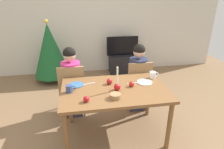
# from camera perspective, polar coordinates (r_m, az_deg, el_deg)

# --- Properties ---
(ground_plane) EXTENTS (7.68, 7.68, 0.00)m
(ground_plane) POSITION_cam_1_polar(r_m,az_deg,el_deg) (2.95, 0.68, -17.29)
(ground_plane) COLOR brown
(back_wall) EXTENTS (6.40, 0.10, 2.60)m
(back_wall) POSITION_cam_1_polar(r_m,az_deg,el_deg) (4.86, -4.91, 15.88)
(back_wall) COLOR beige
(back_wall) RESTS_ON ground
(dining_table) EXTENTS (1.40, 0.90, 0.75)m
(dining_table) POSITION_cam_1_polar(r_m,az_deg,el_deg) (2.57, 0.75, -5.91)
(dining_table) COLOR brown
(dining_table) RESTS_ON ground
(chair_left) EXTENTS (0.40, 0.40, 0.90)m
(chair_left) POSITION_cam_1_polar(r_m,az_deg,el_deg) (3.15, -11.82, -3.80)
(chair_left) COLOR #99754C
(chair_left) RESTS_ON ground
(chair_right) EXTENTS (0.40, 0.40, 0.90)m
(chair_right) POSITION_cam_1_polar(r_m,az_deg,el_deg) (3.28, 7.77, -2.38)
(chair_right) COLOR #99754C
(chair_right) RESTS_ON ground
(person_left_child) EXTENTS (0.30, 0.30, 1.17)m
(person_left_child) POSITION_cam_1_polar(r_m,az_deg,el_deg) (3.15, -11.89, -2.60)
(person_left_child) COLOR #33384C
(person_left_child) RESTS_ON ground
(person_right_child) EXTENTS (0.30, 0.30, 1.17)m
(person_right_child) POSITION_cam_1_polar(r_m,az_deg,el_deg) (3.28, 7.67, -1.23)
(person_right_child) COLOR #33384C
(person_right_child) RESTS_ON ground
(tv_stand) EXTENTS (0.64, 0.40, 0.48)m
(tv_stand) POSITION_cam_1_polar(r_m,az_deg,el_deg) (4.92, 3.02, 3.27)
(tv_stand) COLOR black
(tv_stand) RESTS_ON ground
(tv) EXTENTS (0.79, 0.05, 0.46)m
(tv) POSITION_cam_1_polar(r_m,az_deg,el_deg) (4.78, 3.14, 8.58)
(tv) COLOR black
(tv) RESTS_ON tv_stand
(christmas_tree) EXTENTS (0.80, 0.80, 1.41)m
(christmas_tree) POSITION_cam_1_polar(r_m,az_deg,el_deg) (4.53, -18.08, 6.95)
(christmas_tree) COLOR brown
(christmas_tree) RESTS_ON ground
(candle_centerpiece) EXTENTS (0.09, 0.09, 0.32)m
(candle_centerpiece) POSITION_cam_1_polar(r_m,az_deg,el_deg) (2.46, 1.58, -3.32)
(candle_centerpiece) COLOR red
(candle_centerpiece) RESTS_ON dining_table
(plate_left) EXTENTS (0.21, 0.21, 0.01)m
(plate_left) POSITION_cam_1_polar(r_m,az_deg,el_deg) (2.67, -10.69, -3.04)
(plate_left) COLOR teal
(plate_left) RESTS_ON dining_table
(plate_right) EXTENTS (0.21, 0.21, 0.01)m
(plate_right) POSITION_cam_1_polar(r_m,az_deg,el_deg) (2.73, 9.73, -2.29)
(plate_right) COLOR silver
(plate_right) RESTS_ON dining_table
(mug_left) EXTENTS (0.13, 0.08, 0.10)m
(mug_left) POSITION_cam_1_polar(r_m,az_deg,el_deg) (2.48, -12.65, -4.23)
(mug_left) COLOR #33477F
(mug_left) RESTS_ON dining_table
(mug_right) EXTENTS (0.14, 0.09, 0.10)m
(mug_right) POSITION_cam_1_polar(r_m,az_deg,el_deg) (2.88, 12.16, -0.13)
(mug_right) COLOR white
(mug_right) RESTS_ON dining_table
(fork_left) EXTENTS (0.18, 0.06, 0.01)m
(fork_left) POSITION_cam_1_polar(r_m,az_deg,el_deg) (2.67, -6.97, -2.77)
(fork_left) COLOR silver
(fork_left) RESTS_ON dining_table
(fork_right) EXTENTS (0.18, 0.03, 0.01)m
(fork_right) POSITION_cam_1_polar(r_m,az_deg,el_deg) (2.68, 6.29, -2.62)
(fork_right) COLOR silver
(fork_right) RESTS_ON dining_table
(bowl_walnuts) EXTENTS (0.14, 0.14, 0.06)m
(bowl_walnuts) POSITION_cam_1_polar(r_m,az_deg,el_deg) (2.30, 1.03, -6.44)
(bowl_walnuts) COLOR #99754C
(bowl_walnuts) RESTS_ON dining_table
(apple_near_candle) EXTENTS (0.07, 0.07, 0.07)m
(apple_near_candle) POSITION_cam_1_polar(r_m,az_deg,el_deg) (2.24, -7.71, -7.32)
(apple_near_candle) COLOR #B5151D
(apple_near_candle) RESTS_ON dining_table
(apple_by_left_plate) EXTENTS (0.07, 0.07, 0.07)m
(apple_by_left_plate) POSITION_cam_1_polar(r_m,az_deg,el_deg) (2.58, 5.88, -2.86)
(apple_by_left_plate) COLOR red
(apple_by_left_plate) RESTS_ON dining_table
(apple_by_right_mug) EXTENTS (0.08, 0.08, 0.08)m
(apple_by_right_mug) POSITION_cam_1_polar(r_m,az_deg,el_deg) (2.64, -0.77, -2.06)
(apple_by_right_mug) COLOR #AD1B22
(apple_by_right_mug) RESTS_ON dining_table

